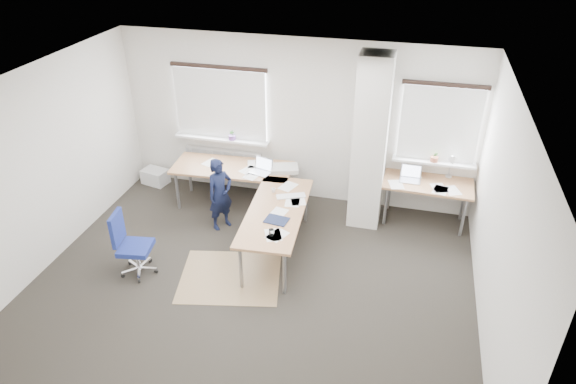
% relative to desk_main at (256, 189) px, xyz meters
% --- Properties ---
extents(ground, '(6.00, 6.00, 0.00)m').
position_rel_desk_main_xyz_m(ground, '(0.36, -1.34, -0.69)').
color(ground, black).
rests_on(ground, ground).
extents(room_shell, '(6.04, 5.04, 2.82)m').
position_rel_desk_main_xyz_m(room_shell, '(0.54, -0.89, 1.05)').
color(room_shell, silver).
rests_on(room_shell, ground).
extents(floor_mat, '(1.60, 1.43, 0.01)m').
position_rel_desk_main_xyz_m(floor_mat, '(0.02, -1.33, -0.69)').
color(floor_mat, '#987A53').
rests_on(floor_mat, ground).
extents(white_crate, '(0.51, 0.41, 0.27)m').
position_rel_desk_main_xyz_m(white_crate, '(-2.26, 0.91, -0.56)').
color(white_crate, white).
rests_on(white_crate, ground).
extents(desk_main, '(2.56, 2.62, 0.96)m').
position_rel_desk_main_xyz_m(desk_main, '(0.00, 0.00, 0.00)').
color(desk_main, '#A16745').
rests_on(desk_main, ground).
extents(desk_side, '(1.42, 0.75, 1.22)m').
position_rel_desk_main_xyz_m(desk_side, '(2.61, 0.81, -0.01)').
color(desk_side, '#A16745').
rests_on(desk_side, ground).
extents(task_chair, '(0.54, 0.53, 0.98)m').
position_rel_desk_main_xyz_m(task_chair, '(-1.31, -1.55, -0.42)').
color(task_chair, navy).
rests_on(task_chair, ground).
extents(person, '(0.49, 0.52, 1.20)m').
position_rel_desk_main_xyz_m(person, '(-0.54, -0.14, -0.09)').
color(person, black).
rests_on(person, ground).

